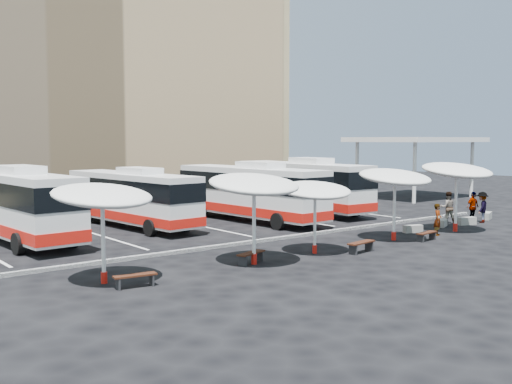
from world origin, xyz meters
TOP-DOWN VIEW (x-y plane):
  - ground at (0.00, 0.00)m, footprint 120.00×120.00m
  - sandstone_building at (0.00, 31.87)m, footprint 42.00×18.25m
  - service_canopy at (24.00, 10.00)m, footprint 10.00×8.00m
  - curb_divider at (0.00, 0.50)m, footprint 34.00×0.25m
  - bay_lines at (0.00, 8.00)m, footprint 24.15×12.00m
  - bus_0 at (-9.97, 8.50)m, footprint 3.27×11.96m
  - bus_1 at (-3.27, 9.10)m, footprint 3.25×11.02m
  - bus_2 at (3.58, 6.91)m, footprint 3.12×11.71m
  - bus_3 at (9.17, 8.27)m, footprint 3.29×12.06m
  - sunshade_0 at (-10.22, -2.67)m, footprint 3.90×3.93m
  - sunshade_1 at (-4.14, -3.37)m, footprint 4.10×4.14m
  - sunshade_2 at (-0.61, -3.21)m, footprint 4.05×4.07m
  - sunshade_3 at (4.90, -3.14)m, footprint 4.13×4.17m
  - sunshade_4 at (9.83, -3.38)m, footprint 4.51×4.55m
  - wood_bench_0 at (-9.65, -3.88)m, footprint 1.51×0.60m
  - wood_bench_1 at (-4.15, -3.19)m, footprint 1.55×0.86m
  - wood_bench_2 at (1.08, -4.41)m, footprint 1.66×0.68m
  - wood_bench_3 at (6.01, -4.29)m, footprint 1.46×0.54m
  - conc_bench_0 at (7.67, -2.21)m, footprint 1.13×0.66m
  - conc_bench_1 at (10.82, -1.90)m, footprint 1.16×0.78m
  - conc_bench_2 at (12.59, -2.33)m, footprint 1.25×0.68m
  - conc_bench_3 at (15.78, -1.75)m, footprint 1.24×0.79m
  - passenger_0 at (7.87, -3.61)m, footprint 0.72×0.62m
  - passenger_1 at (12.33, -1.25)m, footprint 1.17×1.13m
  - passenger_2 at (13.94, -1.87)m, footprint 1.11×0.51m
  - passenger_3 at (14.10, -2.39)m, footprint 1.37×1.06m

SIDE VIEW (x-z plane):
  - ground at x=0.00m, z-range 0.00..0.00m
  - bay_lines at x=0.00m, z-range 0.00..0.01m
  - curb_divider at x=0.00m, z-range 0.00..0.15m
  - conc_bench_0 at x=7.67m, z-range 0.00..0.40m
  - conc_bench_1 at x=10.82m, z-range 0.00..0.42m
  - conc_bench_3 at x=15.78m, z-range 0.00..0.44m
  - conc_bench_2 at x=12.59m, z-range 0.00..0.45m
  - wood_bench_3 at x=6.01m, z-range 0.12..0.55m
  - wood_bench_0 at x=-9.65m, z-range 0.12..0.57m
  - wood_bench_1 at x=-4.15m, z-range 0.12..0.58m
  - wood_bench_2 at x=1.08m, z-range 0.13..0.63m
  - passenger_0 at x=7.87m, z-range 0.00..1.67m
  - passenger_2 at x=13.94m, z-range 0.00..1.85m
  - passenger_3 at x=14.10m, z-range 0.00..1.87m
  - passenger_1 at x=12.33m, z-range 0.00..1.90m
  - bus_1 at x=-3.27m, z-range 0.04..3.48m
  - bus_2 at x=3.58m, z-range 0.04..3.72m
  - bus_0 at x=-9.97m, z-range 0.04..3.80m
  - bus_3 at x=9.17m, z-range 0.04..3.83m
  - sunshade_2 at x=-0.61m, z-range 1.15..4.42m
  - sunshade_0 at x=-10.22m, z-range 1.26..4.86m
  - sunshade_3 at x=4.90m, z-range 1.29..4.99m
  - sunshade_1 at x=-4.14m, z-range 1.32..5.11m
  - sunshade_4 at x=9.83m, z-range 1.36..5.27m
  - service_canopy at x=24.00m, z-range 2.27..7.47m
  - sandstone_building at x=0.00m, z-range -2.17..27.43m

